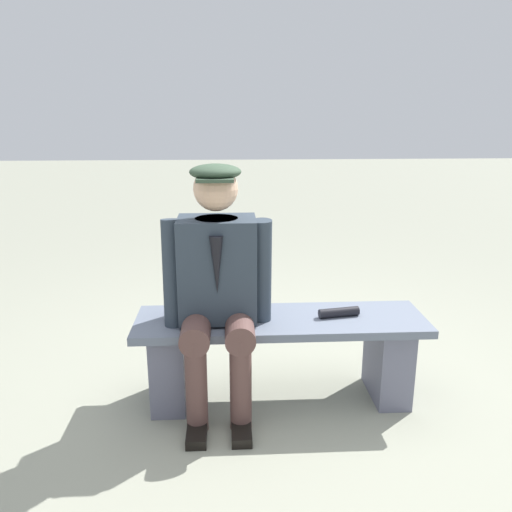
% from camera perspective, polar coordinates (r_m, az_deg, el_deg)
% --- Properties ---
extents(ground_plane, '(30.00, 30.00, 0.00)m').
position_cam_1_polar(ground_plane, '(3.02, 2.65, -15.39)').
color(ground_plane, gray).
extents(bench, '(1.57, 0.45, 0.49)m').
position_cam_1_polar(bench, '(2.88, 2.72, -10.24)').
color(bench, slate).
rests_on(bench, ground).
extents(seated_man, '(0.57, 0.59, 1.31)m').
position_cam_1_polar(seated_man, '(2.65, -4.31, -2.58)').
color(seated_man, '#2D3743').
rests_on(seated_man, ground).
extents(rolled_magazine, '(0.23, 0.09, 0.05)m').
position_cam_1_polar(rolled_magazine, '(2.84, 9.18, -6.17)').
color(rolled_magazine, black).
rests_on(rolled_magazine, bench).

